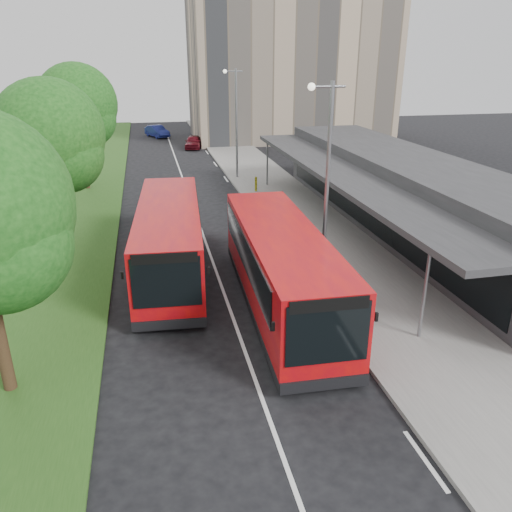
# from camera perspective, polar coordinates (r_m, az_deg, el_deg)

# --- Properties ---
(ground) EXTENTS (120.00, 120.00, 0.00)m
(ground) POSITION_cam_1_polar(r_m,az_deg,el_deg) (18.68, -2.72, -6.89)
(ground) COLOR black
(ground) RESTS_ON ground
(pavement) EXTENTS (5.00, 80.00, 0.15)m
(pavement) POSITION_cam_1_polar(r_m,az_deg,el_deg) (38.23, 1.07, 8.41)
(pavement) COLOR slate
(pavement) RESTS_ON ground
(grass_verge) EXTENTS (5.00, 80.00, 0.10)m
(grass_verge) POSITION_cam_1_polar(r_m,az_deg,el_deg) (37.50, -18.79, 6.94)
(grass_verge) COLOR #244D18
(grass_verge) RESTS_ON ground
(lane_centre_line) EXTENTS (0.12, 70.00, 0.01)m
(lane_centre_line) POSITION_cam_1_polar(r_m,az_deg,el_deg) (32.54, -7.25, 5.70)
(lane_centre_line) COLOR silver
(lane_centre_line) RESTS_ON ground
(kerb_dashes) EXTENTS (0.12, 56.00, 0.01)m
(kerb_dashes) POSITION_cam_1_polar(r_m,az_deg,el_deg) (36.77, -2.70, 7.74)
(kerb_dashes) COLOR silver
(kerb_dashes) RESTS_ON ground
(office_block) EXTENTS (22.00, 12.00, 18.00)m
(office_block) POSITION_cam_1_polar(r_m,az_deg,el_deg) (60.49, 3.90, 21.86)
(office_block) COLOR tan
(office_block) RESTS_ON ground
(station_building) EXTENTS (7.70, 26.00, 4.00)m
(station_building) POSITION_cam_1_polar(r_m,az_deg,el_deg) (28.53, 16.44, 6.91)
(station_building) COLOR #2A2A2C
(station_building) RESTS_ON ground
(tree_mid) EXTENTS (5.09, 5.09, 8.17)m
(tree_mid) POSITION_cam_1_polar(r_m,az_deg,el_deg) (25.86, -22.47, 12.05)
(tree_mid) COLOR #362215
(tree_mid) RESTS_ON ground
(tree_far) EXTENTS (5.40, 5.40, 8.68)m
(tree_far) POSITION_cam_1_polar(r_m,az_deg,el_deg) (37.62, -19.72, 15.52)
(tree_far) COLOR #362215
(tree_far) RESTS_ON ground
(lamp_post_near) EXTENTS (1.44, 0.28, 8.00)m
(lamp_post_near) POSITION_cam_1_polar(r_m,az_deg,el_deg) (19.84, 7.96, 9.26)
(lamp_post_near) COLOR gray
(lamp_post_near) RESTS_ON pavement
(lamp_post_far) EXTENTS (1.44, 0.28, 8.00)m
(lamp_post_far) POSITION_cam_1_polar(r_m,az_deg,el_deg) (38.99, -2.38, 15.59)
(lamp_post_far) COLOR gray
(lamp_post_far) RESTS_ON pavement
(bus_main) EXTENTS (3.20, 11.14, 3.13)m
(bus_main) POSITION_cam_1_polar(r_m,az_deg,el_deg) (18.61, 2.93, -1.51)
(bus_main) COLOR red
(bus_main) RESTS_ON ground
(bus_second) EXTENTS (3.52, 11.01, 3.07)m
(bus_second) POSITION_cam_1_polar(r_m,az_deg,el_deg) (21.98, -9.81, 1.86)
(bus_second) COLOR red
(bus_second) RESTS_ON ground
(litter_bin) EXTENTS (0.68, 0.68, 0.95)m
(litter_bin) POSITION_cam_1_polar(r_m,az_deg,el_deg) (29.68, 3.47, 5.49)
(litter_bin) COLOR #3E2919
(litter_bin) RESTS_ON pavement
(bollard) EXTENTS (0.21, 0.21, 1.00)m
(bollard) POSITION_cam_1_polar(r_m,az_deg,el_deg) (35.29, -0.01, 8.24)
(bollard) COLOR #FFF30D
(bollard) RESTS_ON pavement
(car_near) EXTENTS (2.28, 4.13, 1.33)m
(car_near) POSITION_cam_1_polar(r_m,az_deg,el_deg) (53.72, -7.18, 12.82)
(car_near) COLOR #530B15
(car_near) RESTS_ON ground
(car_far) EXTENTS (2.96, 4.36, 1.36)m
(car_far) POSITION_cam_1_polar(r_m,az_deg,el_deg) (62.13, -11.24, 13.81)
(car_far) COLOR navy
(car_far) RESTS_ON ground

